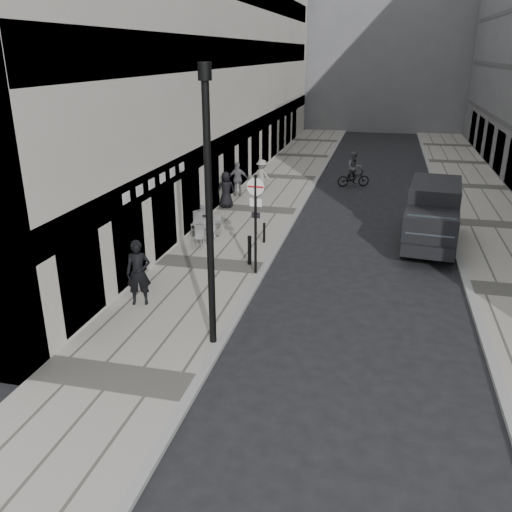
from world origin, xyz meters
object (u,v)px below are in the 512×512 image
at_px(walking_man, 138,273).
at_px(lamppost, 209,199).
at_px(cyclist, 354,173).
at_px(panel_van, 433,212).
at_px(sign_post, 256,211).

relative_size(walking_man, lamppost, 0.29).
bearing_deg(lamppost, cyclist, 82.77).
height_order(lamppost, panel_van, lamppost).
bearing_deg(cyclist, walking_man, -127.27).
bearing_deg(walking_man, cyclist, 55.87).
xyz_separation_m(walking_man, panel_van, (9.12, 8.06, 0.25)).
height_order(walking_man, sign_post, sign_post).
xyz_separation_m(lamppost, panel_van, (6.22, 9.81, -2.69)).
xyz_separation_m(walking_man, sign_post, (2.90, 3.26, 1.22)).
relative_size(sign_post, lamppost, 0.49).
distance_m(walking_man, panel_van, 12.18).
distance_m(panel_van, cyclist, 10.48).
relative_size(panel_van, cyclist, 2.67).
height_order(walking_man, lamppost, lamppost).
distance_m(lamppost, panel_van, 11.92).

